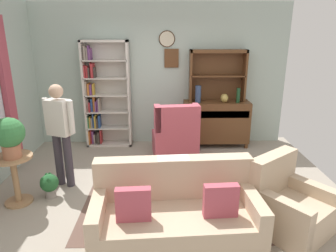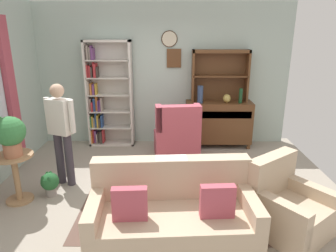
{
  "view_description": "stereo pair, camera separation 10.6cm",
  "coord_description": "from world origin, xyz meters",
  "px_view_note": "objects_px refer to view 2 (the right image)",
  "views": [
    {
      "loc": [
        0.03,
        -4.0,
        2.3
      ],
      "look_at": [
        0.1,
        0.2,
        0.95
      ],
      "focal_mm": 32.5,
      "sensor_mm": 36.0,
      "label": 1
    },
    {
      "loc": [
        0.13,
        -4.0,
        2.3
      ],
      "look_at": [
        0.1,
        0.2,
        0.95
      ],
      "focal_mm": 32.5,
      "sensor_mm": 36.0,
      "label": 2
    }
  ],
  "objects_px": {
    "plant_stand": "(16,173)",
    "wingback_chair": "(177,138)",
    "person_reading": "(61,128)",
    "potted_plant_large": "(10,134)",
    "potted_plant_small": "(50,182)",
    "book_stack": "(202,175)",
    "sideboard": "(218,122)",
    "vase_tall": "(200,94)",
    "bookshelf": "(106,96)",
    "bottle_wine": "(241,96)",
    "vase_round": "(227,98)",
    "couch_floral": "(173,217)",
    "sideboard_hutch": "(220,69)",
    "armchair_floral": "(287,209)",
    "coffee_table": "(193,182)"
  },
  "relations": [
    {
      "from": "plant_stand",
      "to": "potted_plant_small",
      "type": "height_order",
      "value": "plant_stand"
    },
    {
      "from": "potted_plant_small",
      "to": "book_stack",
      "type": "xyz_separation_m",
      "value": [
        2.14,
        -0.25,
        0.25
      ]
    },
    {
      "from": "sideboard_hutch",
      "to": "person_reading",
      "type": "relative_size",
      "value": 0.71
    },
    {
      "from": "vase_round",
      "to": "couch_floral",
      "type": "height_order",
      "value": "vase_round"
    },
    {
      "from": "sideboard",
      "to": "vase_tall",
      "type": "xyz_separation_m",
      "value": [
        -0.39,
        -0.08,
        0.58
      ]
    },
    {
      "from": "couch_floral",
      "to": "coffee_table",
      "type": "distance_m",
      "value": 0.77
    },
    {
      "from": "sideboard_hutch",
      "to": "bottle_wine",
      "type": "distance_m",
      "value": 0.66
    },
    {
      "from": "bottle_wine",
      "to": "vase_round",
      "type": "bearing_deg",
      "value": 175.05
    },
    {
      "from": "bottle_wine",
      "to": "armchair_floral",
      "type": "height_order",
      "value": "bottle_wine"
    },
    {
      "from": "wingback_chair",
      "to": "potted_plant_small",
      "type": "distance_m",
      "value": 2.29
    },
    {
      "from": "sideboard_hutch",
      "to": "bookshelf",
      "type": "bearing_deg",
      "value": -179.39
    },
    {
      "from": "sideboard",
      "to": "vase_round",
      "type": "distance_m",
      "value": 0.52
    },
    {
      "from": "bookshelf",
      "to": "potted_plant_small",
      "type": "bearing_deg",
      "value": -101.78
    },
    {
      "from": "sideboard",
      "to": "wingback_chair",
      "type": "xyz_separation_m",
      "value": [
        -0.85,
        -0.64,
        -0.13
      ]
    },
    {
      "from": "potted_plant_small",
      "to": "coffee_table",
      "type": "xyz_separation_m",
      "value": [
        2.02,
        -0.25,
        0.15
      ]
    },
    {
      "from": "plant_stand",
      "to": "wingback_chair",
      "type": "bearing_deg",
      "value": 33.92
    },
    {
      "from": "sideboard_hutch",
      "to": "potted_plant_large",
      "type": "distance_m",
      "value": 3.84
    },
    {
      "from": "sideboard",
      "to": "armchair_floral",
      "type": "distance_m",
      "value": 2.8
    },
    {
      "from": "potted_plant_small",
      "to": "plant_stand",
      "type": "bearing_deg",
      "value": -160.61
    },
    {
      "from": "bookshelf",
      "to": "couch_floral",
      "type": "distance_m",
      "value": 3.39
    },
    {
      "from": "vase_round",
      "to": "armchair_floral",
      "type": "xyz_separation_m",
      "value": [
        0.27,
        -2.69,
        -0.72
      ]
    },
    {
      "from": "couch_floral",
      "to": "potted_plant_small",
      "type": "bearing_deg",
      "value": 150.97
    },
    {
      "from": "sideboard_hutch",
      "to": "book_stack",
      "type": "distance_m",
      "value": 2.65
    },
    {
      "from": "sideboard",
      "to": "person_reading",
      "type": "relative_size",
      "value": 0.83
    },
    {
      "from": "bottle_wine",
      "to": "couch_floral",
      "type": "height_order",
      "value": "bottle_wine"
    },
    {
      "from": "bottle_wine",
      "to": "armchair_floral",
      "type": "distance_m",
      "value": 2.78
    },
    {
      "from": "wingback_chair",
      "to": "person_reading",
      "type": "distance_m",
      "value": 2.06
    },
    {
      "from": "vase_round",
      "to": "potted_plant_large",
      "type": "relative_size",
      "value": 0.31
    },
    {
      "from": "sideboard_hutch",
      "to": "vase_round",
      "type": "height_order",
      "value": "sideboard_hutch"
    },
    {
      "from": "plant_stand",
      "to": "person_reading",
      "type": "bearing_deg",
      "value": 45.31
    },
    {
      "from": "wingback_chair",
      "to": "potted_plant_small",
      "type": "height_order",
      "value": "wingback_chair"
    },
    {
      "from": "potted_plant_small",
      "to": "potted_plant_large",
      "type": "bearing_deg",
      "value": -155.12
    },
    {
      "from": "person_reading",
      "to": "wingback_chair",
      "type": "bearing_deg",
      "value": 29.88
    },
    {
      "from": "potted_plant_large",
      "to": "potted_plant_small",
      "type": "bearing_deg",
      "value": 24.88
    },
    {
      "from": "potted_plant_large",
      "to": "person_reading",
      "type": "xyz_separation_m",
      "value": [
        0.47,
        0.54,
        -0.1
      ]
    },
    {
      "from": "sideboard_hutch",
      "to": "coffee_table",
      "type": "height_order",
      "value": "sideboard_hutch"
    },
    {
      "from": "wingback_chair",
      "to": "person_reading",
      "type": "bearing_deg",
      "value": -150.12
    },
    {
      "from": "potted_plant_large",
      "to": "book_stack",
      "type": "distance_m",
      "value": 2.56
    },
    {
      "from": "vase_tall",
      "to": "couch_floral",
      "type": "xyz_separation_m",
      "value": [
        -0.55,
        -2.88,
        -0.77
      ]
    },
    {
      "from": "armchair_floral",
      "to": "person_reading",
      "type": "xyz_separation_m",
      "value": [
        -2.98,
        1.13,
        0.62
      ]
    },
    {
      "from": "vase_round",
      "to": "armchair_floral",
      "type": "relative_size",
      "value": 0.16
    },
    {
      "from": "wingback_chair",
      "to": "potted_plant_large",
      "type": "height_order",
      "value": "potted_plant_large"
    },
    {
      "from": "vase_round",
      "to": "person_reading",
      "type": "xyz_separation_m",
      "value": [
        -2.7,
        -1.56,
        -0.1
      ]
    },
    {
      "from": "coffee_table",
      "to": "wingback_chair",
      "type": "bearing_deg",
      "value": 96.52
    },
    {
      "from": "plant_stand",
      "to": "book_stack",
      "type": "height_order",
      "value": "plant_stand"
    },
    {
      "from": "armchair_floral",
      "to": "wingback_chair",
      "type": "bearing_deg",
      "value": 120.5
    },
    {
      "from": "armchair_floral",
      "to": "potted_plant_large",
      "type": "bearing_deg",
      "value": 170.2
    },
    {
      "from": "wingback_chair",
      "to": "person_reading",
      "type": "height_order",
      "value": "person_reading"
    },
    {
      "from": "sideboard",
      "to": "coffee_table",
      "type": "xyz_separation_m",
      "value": [
        -0.66,
        -2.25,
        -0.16
      ]
    },
    {
      "from": "sideboard_hutch",
      "to": "plant_stand",
      "type": "bearing_deg",
      "value": -143.89
    }
  ]
}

